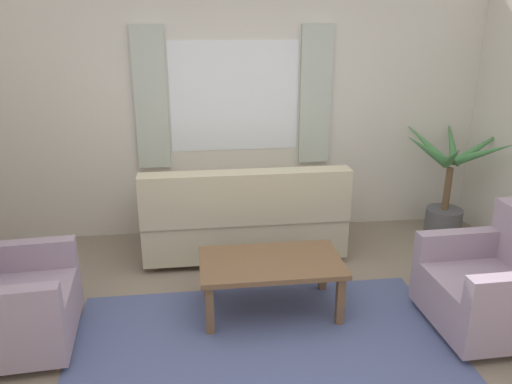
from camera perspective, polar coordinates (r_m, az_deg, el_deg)
name	(u,v)px	position (r m, az deg, el deg)	size (l,w,h in m)	color
ground_plane	(265,353)	(3.73, 1.00, -17.54)	(6.24, 6.24, 0.00)	gray
wall_back	(234,110)	(5.32, -2.47, 9.13)	(5.32, 0.12, 2.60)	silver
window_with_curtains	(235,97)	(5.21, -2.41, 10.59)	(1.98, 0.07, 1.40)	white
area_rug	(265,352)	(3.73, 1.00, -17.47)	(2.72, 1.77, 0.01)	#4C5684
couch	(244,219)	(4.92, -1.40, -3.03)	(1.90, 0.82, 0.92)	#BCB293
armchair_left	(2,302)	(4.01, -26.57, -10.96)	(0.87, 0.89, 0.88)	#998499
armchair_right	(496,285)	(4.19, 25.34, -9.43)	(0.84, 0.86, 0.88)	#998499
coffee_table	(271,267)	(3.99, 1.67, -8.39)	(1.10, 0.64, 0.44)	brown
potted_plant	(448,188)	(5.64, 20.71, 0.40)	(1.22, 1.10, 1.19)	#56565B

